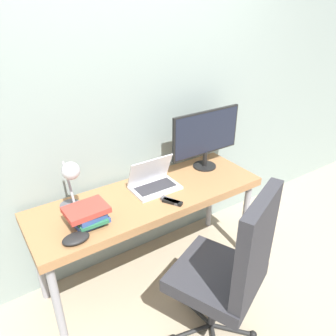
% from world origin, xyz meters
% --- Properties ---
extents(ground_plane, '(12.00, 12.00, 0.00)m').
position_xyz_m(ground_plane, '(0.00, 0.00, 0.00)').
color(ground_plane, tan).
extents(wall_back, '(8.00, 0.05, 2.60)m').
position_xyz_m(wall_back, '(0.00, 0.63, 1.30)').
color(wall_back, gray).
rests_on(wall_back, ground_plane).
extents(desk, '(1.67, 0.56, 0.73)m').
position_xyz_m(desk, '(0.00, 0.28, 0.66)').
color(desk, '#996B42').
rests_on(desk, ground_plane).
extents(laptop, '(0.34, 0.23, 0.23)m').
position_xyz_m(laptop, '(0.07, 0.34, 0.78)').
color(laptop, silver).
rests_on(laptop, desk).
extents(monitor, '(0.62, 0.19, 0.47)m').
position_xyz_m(monitor, '(0.59, 0.40, 1.01)').
color(monitor, black).
rests_on(monitor, desk).
extents(desk_lamp, '(0.13, 0.27, 0.39)m').
position_xyz_m(desk_lamp, '(-0.51, 0.33, 1.00)').
color(desk_lamp, '#4C4C51').
rests_on(desk_lamp, desk).
extents(office_chair, '(0.64, 0.64, 1.10)m').
position_xyz_m(office_chair, '(0.11, -0.46, 0.60)').
color(office_chair, black).
rests_on(office_chair, ground_plane).
extents(book_stack, '(0.26, 0.20, 0.12)m').
position_xyz_m(book_stack, '(-0.47, 0.19, 0.80)').
color(book_stack, '#334C8C').
rests_on(book_stack, desk).
extents(tv_remote, '(0.11, 0.14, 0.02)m').
position_xyz_m(tv_remote, '(0.07, 0.10, 0.74)').
color(tv_remote, black).
rests_on(tv_remote, desk).
extents(media_remote, '(0.09, 0.14, 0.02)m').
position_xyz_m(media_remote, '(0.07, 0.12, 0.74)').
color(media_remote, '#4C4C51').
rests_on(media_remote, desk).
extents(game_controller, '(0.16, 0.11, 0.04)m').
position_xyz_m(game_controller, '(-0.60, 0.08, 0.75)').
color(game_controller, black).
rests_on(game_controller, desk).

